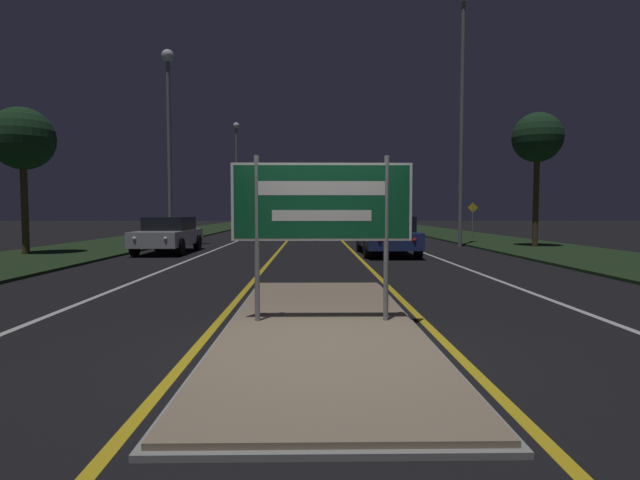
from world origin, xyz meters
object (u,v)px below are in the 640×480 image
Objects in this scene: car_receding_0 at (387,235)px; warning_sign at (473,216)px; streetlight_left_far at (237,163)px; streetlight_left_near at (169,116)px; car_approaching_0 at (169,234)px; highway_sign at (322,207)px; car_receding_1 at (360,226)px; car_receding_2 at (345,223)px; streetlight_right_near at (462,97)px.

warning_sign is at bearing 58.54° from car_receding_0.
warning_sign is (15.63, -12.09, -4.29)m from streetlight_left_far.
streetlight_left_near is 2.02× the size of car_approaching_0.
warning_sign is (9.31, 22.35, -0.35)m from highway_sign.
streetlight_left_near reaches higher than car_receding_1.
car_receding_0 is 12.81m from warning_sign.
streetlight_left_near is 1.95× the size of car_receding_1.
highway_sign is 30.17m from car_receding_2.
streetlight_left_far is 22.37m from car_approaching_0.
car_receding_0 is (9.27, -4.75, -5.19)m from streetlight_left_near.
streetlight_left_far is at bearing 89.01° from streetlight_left_near.
highway_sign is at bearing -65.61° from car_approaching_0.
warning_sign reaches higher than car_receding_2.
streetlight_left_far is at bearing 91.59° from car_approaching_0.
highway_sign is 35.23m from streetlight_left_far.
streetlight_left_near is 2.17× the size of car_receding_2.
warning_sign is (6.68, 10.92, 0.57)m from car_receding_0.
car_approaching_0 is 2.16× the size of warning_sign.
car_receding_2 is at bearing -26.85° from streetlight_left_far.
warning_sign reaches higher than car_approaching_0.
streetlight_left_near is at bearing 178.10° from streetlight_right_near.
car_receding_1 is at bearing -52.88° from streetlight_left_far.
streetlight_left_far is at bearing 111.26° from car_receding_0.
car_receding_2 reaches higher than car_receding_1.
streetlight_right_near reaches higher than streetlight_left_far.
car_receding_1 is 2.24× the size of warning_sign.
car_approaching_0 is at bearing 171.91° from car_receding_0.
warning_sign is at bearing 67.74° from streetlight_right_near.
highway_sign is at bearing -67.68° from streetlight_left_near.
car_receding_1 is (9.01, -11.90, -4.86)m from streetlight_left_far.
warning_sign is (15.02, 9.73, 0.59)m from car_approaching_0.
warning_sign is at bearing -1.59° from car_receding_1.
car_receding_1 is at bearing 119.98° from streetlight_right_near.
highway_sign is 17.81m from streetlight_right_near.
warning_sign is at bearing -37.72° from streetlight_left_far.
streetlight_right_near is 2.48× the size of car_receding_1.
car_receding_1 is (9.33, 6.35, -5.18)m from streetlight_left_near.
streetlight_left_far is 20.22m from warning_sign.
streetlight_left_far is 1.97× the size of car_receding_0.
streetlight_left_far is 1.94× the size of car_receding_1.
streetlight_left_far is (-6.33, 34.44, 3.94)m from highway_sign.
streetlight_right_near is 8.39m from car_receding_0.
car_receding_0 is 1.10× the size of car_receding_2.
car_receding_2 is at bearing 65.30° from car_approaching_0.
car_receding_1 is 1.11× the size of car_receding_2.
car_receding_1 is 6.65m from warning_sign.
car_approaching_0 is at bearing -147.07° from warning_sign.
streetlight_left_near reaches higher than car_approaching_0.
highway_sign is 24.21m from warning_sign.
car_receding_2 is 0.93× the size of car_approaching_0.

